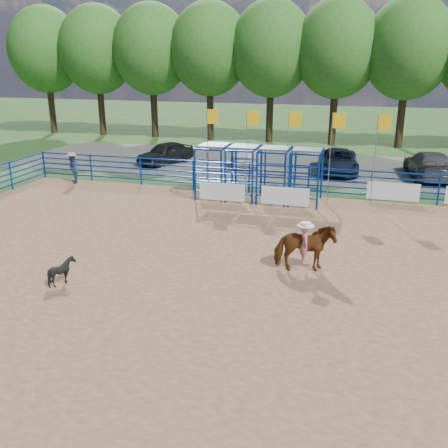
{
  "coord_description": "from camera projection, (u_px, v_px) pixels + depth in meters",
  "views": [
    {
      "loc": [
        2.45,
        -14.2,
        6.6
      ],
      "look_at": [
        -1.81,
        1.0,
        1.3
      ],
      "focal_mm": 40.0,
      "sensor_mm": 36.0,
      "label": 1
    }
  ],
  "objects": [
    {
      "name": "ground",
      "position": [
        271.0,
        278.0,
        15.69
      ],
      "size": [
        120.0,
        120.0,
        0.0
      ],
      "primitive_type": "plane",
      "color": "#355B24",
      "rests_on": "ground"
    },
    {
      "name": "chute_assembly",
      "position": [
        266.0,
        174.0,
        23.85
      ],
      "size": [
        19.32,
        2.41,
        4.2
      ],
      "color": "navy",
      "rests_on": "ground"
    },
    {
      "name": "car_d",
      "position": [
        429.0,
        165.0,
        28.35
      ],
      "size": [
        2.7,
        5.46,
        1.53
      ],
      "primitive_type": "imported",
      "rotation": [
        0.0,
        0.0,
        3.25
      ],
      "color": "#525254",
      "rests_on": "gravel_strip"
    },
    {
      "name": "treeline",
      "position": [
        338.0,
        44.0,
        37.03
      ],
      "size": [
        56.4,
        6.4,
        11.24
      ],
      "color": "#3F2B19",
      "rests_on": "ground"
    },
    {
      "name": "car_b",
      "position": [
        248.0,
        155.0,
        31.7
      ],
      "size": [
        1.97,
        4.19,
        1.33
      ],
      "primitive_type": "imported",
      "rotation": [
        0.0,
        0.0,
        3.28
      ],
      "color": "#92959A",
      "rests_on": "gravel_strip"
    },
    {
      "name": "calf",
      "position": [
        62.0,
        271.0,
        15.11
      ],
      "size": [
        0.94,
        0.89,
        0.84
      ],
      "primitive_type": "imported",
      "rotation": [
        0.0,
        0.0,
        1.92
      ],
      "color": "black",
      "rests_on": "arena_dirt"
    },
    {
      "name": "car_c",
      "position": [
        338.0,
        161.0,
        29.77
      ],
      "size": [
        2.65,
        5.03,
        1.35
      ],
      "primitive_type": "imported",
      "rotation": [
        0.0,
        0.0,
        0.08
      ],
      "color": "black",
      "rests_on": "gravel_strip"
    },
    {
      "name": "car_a",
      "position": [
        166.0,
        153.0,
        32.27
      ],
      "size": [
        3.17,
        4.39,
        1.39
      ],
      "primitive_type": "imported",
      "rotation": [
        0.0,
        0.0,
        -0.42
      ],
      "color": "black",
      "rests_on": "gravel_strip"
    },
    {
      "name": "spectator_cowboy",
      "position": [
        72.0,
        168.0,
        27.13
      ],
      "size": [
        0.93,
        0.97,
        1.64
      ],
      "color": "navy",
      "rests_on": "arena_dirt"
    },
    {
      "name": "gravel_strip",
      "position": [
        321.0,
        168.0,
        31.21
      ],
      "size": [
        40.0,
        10.0,
        0.01
      ],
      "primitive_type": "cube",
      "color": "#68675C",
      "rests_on": "ground"
    },
    {
      "name": "perimeter_fence",
      "position": [
        271.0,
        256.0,
        15.45
      ],
      "size": [
        30.1,
        20.1,
        1.5
      ],
      "color": "navy",
      "rests_on": "ground"
    },
    {
      "name": "arena_dirt",
      "position": [
        271.0,
        277.0,
        15.69
      ],
      "size": [
        30.0,
        20.0,
        0.02
      ],
      "primitive_type": "cube",
      "color": "#936B49",
      "rests_on": "ground"
    },
    {
      "name": "horse_and_rider",
      "position": [
        305.0,
        246.0,
        15.88
      ],
      "size": [
        2.05,
        1.32,
        2.28
      ],
      "color": "brown",
      "rests_on": "arena_dirt"
    }
  ]
}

